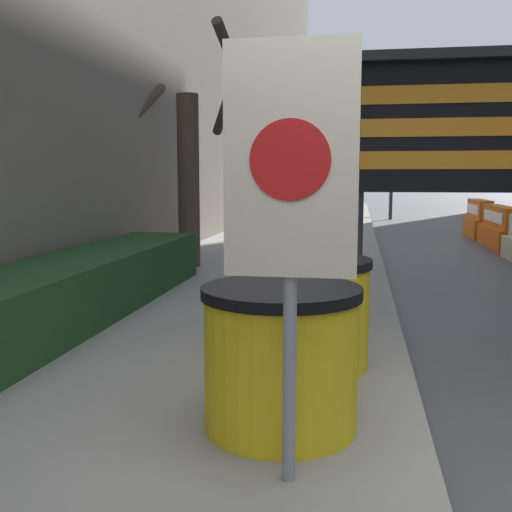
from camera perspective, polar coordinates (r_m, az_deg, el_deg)
name	(u,v)px	position (r m, az deg, el deg)	size (l,w,h in m)	color
sidewalk_left	(57,471)	(3.25, -18.41, -18.87)	(3.65, 56.00, 0.15)	gray
hedge_strip	(87,284)	(6.19, -15.77, -2.56)	(0.90, 4.87, 0.58)	#1E421E
bare_tree	(191,156)	(9.04, -6.19, 9.41)	(1.92, 1.95, 3.39)	#4C3D2D
barrel_drum_foreground	(281,357)	(3.25, 2.40, -9.60)	(0.85, 0.85, 0.77)	yellow
barrel_drum_middle	(311,312)	(4.31, 5.24, -5.31)	(0.85, 0.85, 0.77)	yellow
warning_sign	(290,191)	(2.52, 3.30, 6.16)	(0.56, 0.08, 1.91)	gray
message_board	(455,125)	(6.59, 18.39, 11.74)	(2.49, 0.36, 2.75)	#28282B
jersey_barrier_orange_far	(501,230)	(13.61, 22.27, 2.34)	(0.53, 2.14, 0.88)	orange
jersey_barrier_orange_near	(479,221)	(15.85, 20.49, 3.17)	(0.53, 1.66, 0.92)	orange
traffic_light_near_curb	(393,134)	(21.42, 12.91, 11.30)	(0.28, 0.45, 4.07)	#2D2D30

